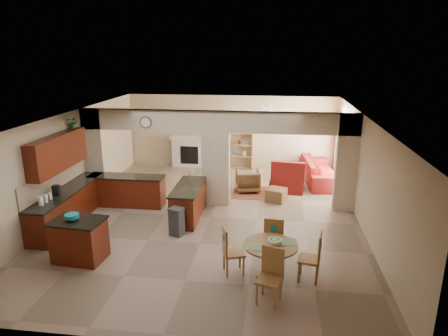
# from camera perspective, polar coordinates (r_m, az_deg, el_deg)

# --- Properties ---
(floor) EXTENTS (10.00, 10.00, 0.00)m
(floor) POSITION_cam_1_polar(r_m,az_deg,el_deg) (11.14, -1.91, -7.00)
(floor) COLOR #88705E
(floor) RESTS_ON ground
(ceiling) EXTENTS (10.00, 10.00, 0.00)m
(ceiling) POSITION_cam_1_polar(r_m,az_deg,el_deg) (10.34, -2.05, 7.37)
(ceiling) COLOR white
(ceiling) RESTS_ON wall_back
(wall_back) EXTENTS (8.00, 0.00, 8.00)m
(wall_back) POSITION_cam_1_polar(r_m,az_deg,el_deg) (15.47, 1.01, 5.17)
(wall_back) COLOR #C3B38F
(wall_back) RESTS_ON floor
(wall_front) EXTENTS (8.00, 0.00, 8.00)m
(wall_front) POSITION_cam_1_polar(r_m,az_deg,el_deg) (6.15, -9.69, -13.39)
(wall_front) COLOR #C3B38F
(wall_front) RESTS_ON floor
(wall_left) EXTENTS (0.00, 10.00, 10.00)m
(wall_left) POSITION_cam_1_polar(r_m,az_deg,el_deg) (11.96, -21.26, 0.63)
(wall_left) COLOR #C3B38F
(wall_left) RESTS_ON floor
(wall_right) EXTENTS (0.00, 10.00, 10.00)m
(wall_right) POSITION_cam_1_polar(r_m,az_deg,el_deg) (10.78, 19.51, -0.85)
(wall_right) COLOR #C3B38F
(wall_right) RESTS_ON floor
(partition_left_pier) EXTENTS (0.60, 0.25, 2.80)m
(partition_left_pier) POSITION_cam_1_polar(r_m,az_deg,el_deg) (12.68, -17.97, 1.81)
(partition_left_pier) COLOR #C3B38F
(partition_left_pier) RESTS_ON floor
(partition_center_pier) EXTENTS (0.80, 0.25, 2.20)m
(partition_center_pier) POSITION_cam_1_polar(r_m,az_deg,el_deg) (11.69, -1.18, -0.10)
(partition_center_pier) COLOR #C3B38F
(partition_center_pier) RESTS_ON floor
(partition_right_pier) EXTENTS (0.60, 0.25, 2.80)m
(partition_right_pier) POSITION_cam_1_polar(r_m,az_deg,el_deg) (11.66, 17.10, 0.65)
(partition_right_pier) COLOR #C3B38F
(partition_right_pier) RESTS_ON floor
(partition_header) EXTENTS (8.00, 0.25, 0.60)m
(partition_header) POSITION_cam_1_polar(r_m,az_deg,el_deg) (11.37, -1.22, 6.68)
(partition_header) COLOR #C3B38F
(partition_header) RESTS_ON partition_center_pier
(kitchen_counter) EXTENTS (2.52, 3.29, 1.48)m
(kitchen_counter) POSITION_cam_1_polar(r_m,az_deg,el_deg) (11.69, -18.15, -4.23)
(kitchen_counter) COLOR #3C1707
(kitchen_counter) RESTS_ON floor
(upper_cabinets) EXTENTS (0.35, 2.40, 0.90)m
(upper_cabinets) POSITION_cam_1_polar(r_m,az_deg,el_deg) (11.07, -22.64, 2.06)
(upper_cabinets) COLOR #3C1707
(upper_cabinets) RESTS_ON wall_left
(peninsula) EXTENTS (0.70, 1.85, 0.91)m
(peninsula) POSITION_cam_1_polar(r_m,az_deg,el_deg) (10.97, -5.13, -4.86)
(peninsula) COLOR #3C1707
(peninsula) RESTS_ON floor
(wall_clock) EXTENTS (0.34, 0.03, 0.34)m
(wall_clock) POSITION_cam_1_polar(r_m,az_deg,el_deg) (11.70, -11.12, 6.40)
(wall_clock) COLOR #52321B
(wall_clock) RESTS_ON partition_header
(rug) EXTENTS (1.60, 1.30, 0.01)m
(rug) POSITION_cam_1_polar(r_m,az_deg,el_deg) (12.97, 4.83, -3.56)
(rug) COLOR brown
(rug) RESTS_ON floor
(fireplace) EXTENTS (1.60, 0.35, 1.20)m
(fireplace) POSITION_cam_1_polar(r_m,az_deg,el_deg) (15.74, -4.88, 2.37)
(fireplace) COLOR silver
(fireplace) RESTS_ON floor
(shelving_unit) EXTENTS (1.00, 0.32, 1.80)m
(shelving_unit) POSITION_cam_1_polar(r_m,az_deg,el_deg) (15.37, 2.22, 3.18)
(shelving_unit) COLOR #A17437
(shelving_unit) RESTS_ON floor
(window_a) EXTENTS (0.02, 0.90, 1.90)m
(window_a) POSITION_cam_1_polar(r_m,az_deg,el_deg) (13.00, 17.30, 1.31)
(window_a) COLOR white
(window_a) RESTS_ON wall_right
(window_b) EXTENTS (0.02, 0.90, 1.90)m
(window_b) POSITION_cam_1_polar(r_m,az_deg,el_deg) (14.63, 16.22, 3.04)
(window_b) COLOR white
(window_b) RESTS_ON wall_right
(glazed_door) EXTENTS (0.02, 0.70, 2.10)m
(glazed_door) POSITION_cam_1_polar(r_m,az_deg,el_deg) (13.85, 16.68, 1.63)
(glazed_door) COLOR white
(glazed_door) RESTS_ON wall_right
(drape_a_left) EXTENTS (0.10, 0.28, 2.30)m
(drape_a_left) POSITION_cam_1_polar(r_m,az_deg,el_deg) (12.42, 17.56, 0.60)
(drape_a_left) COLOR #42231A
(drape_a_left) RESTS_ON wall_right
(drape_a_right) EXTENTS (0.10, 0.28, 2.30)m
(drape_a_right) POSITION_cam_1_polar(r_m,az_deg,el_deg) (13.56, 16.72, 1.98)
(drape_a_right) COLOR #42231A
(drape_a_right) RESTS_ON wall_right
(drape_b_left) EXTENTS (0.10, 0.28, 2.30)m
(drape_b_left) POSITION_cam_1_polar(r_m,az_deg,el_deg) (14.04, 16.41, 2.48)
(drape_b_left) COLOR #42231A
(drape_b_left) RESTS_ON wall_right
(drape_b_right) EXTENTS (0.10, 0.28, 2.30)m
(drape_b_right) POSITION_cam_1_polar(r_m,az_deg,el_deg) (15.20, 15.75, 3.57)
(drape_b_right) COLOR #42231A
(drape_b_right) RESTS_ON wall_right
(ceiling_fan) EXTENTS (1.00, 1.00, 0.10)m
(ceiling_fan) POSITION_cam_1_polar(r_m,az_deg,el_deg) (13.21, 6.60, 8.22)
(ceiling_fan) COLOR white
(ceiling_fan) RESTS_ON ceiling
(kitchen_island) EXTENTS (1.15, 0.87, 0.94)m
(kitchen_island) POSITION_cam_1_polar(r_m,az_deg,el_deg) (9.37, -19.96, -9.62)
(kitchen_island) COLOR #3C1707
(kitchen_island) RESTS_ON floor
(teal_bowl) EXTENTS (0.30, 0.30, 0.14)m
(teal_bowl) POSITION_cam_1_polar(r_m,az_deg,el_deg) (9.17, -20.89, -6.60)
(teal_bowl) COLOR teal
(teal_bowl) RESTS_ON kitchen_island
(trash_can) EXTENTS (0.39, 0.36, 0.66)m
(trash_can) POSITION_cam_1_polar(r_m,az_deg,el_deg) (10.04, -6.78, -7.78)
(trash_can) COLOR #2E2E31
(trash_can) RESTS_ON floor
(dining_table) EXTENTS (1.09, 1.09, 0.74)m
(dining_table) POSITION_cam_1_polar(r_m,az_deg,el_deg) (8.22, 6.62, -12.30)
(dining_table) COLOR #A17437
(dining_table) RESTS_ON floor
(fruit_bowl) EXTENTS (0.28, 0.28, 0.15)m
(fruit_bowl) POSITION_cam_1_polar(r_m,az_deg,el_deg) (8.04, 7.24, -10.42)
(fruit_bowl) COLOR #87AD25
(fruit_bowl) RESTS_ON dining_table
(sofa) EXTENTS (2.80, 1.33, 0.79)m
(sofa) POSITION_cam_1_polar(r_m,az_deg,el_deg) (14.33, 13.57, -0.37)
(sofa) COLOR maroon
(sofa) RESTS_ON floor
(chaise) EXTENTS (1.15, 0.98, 0.43)m
(chaise) POSITION_cam_1_polar(r_m,az_deg,el_deg) (13.26, 8.98, -2.29)
(chaise) COLOR maroon
(chaise) RESTS_ON floor
(armchair) EXTENTS (0.88, 0.90, 0.71)m
(armchair) POSITION_cam_1_polar(r_m,az_deg,el_deg) (13.03, 3.43, -1.81)
(armchair) COLOR maroon
(armchair) RESTS_ON floor
(ottoman) EXTENTS (0.68, 0.68, 0.39)m
(ottoman) POSITION_cam_1_polar(r_m,az_deg,el_deg) (12.31, 7.48, -3.82)
(ottoman) COLOR maroon
(ottoman) RESTS_ON floor
(plant) EXTENTS (0.34, 0.30, 0.34)m
(plant) POSITION_cam_1_polar(r_m,az_deg,el_deg) (11.77, -20.70, 6.16)
(plant) COLOR #1F5015
(plant) RESTS_ON upper_cabinets
(chair_north) EXTENTS (0.45, 0.45, 1.02)m
(chair_north) POSITION_cam_1_polar(r_m,az_deg,el_deg) (8.81, 7.13, -9.79)
(chair_north) COLOR #A17437
(chair_north) RESTS_ON floor
(chair_east) EXTENTS (0.48, 0.48, 1.02)m
(chair_east) POSITION_cam_1_polar(r_m,az_deg,el_deg) (8.24, 12.72, -12.06)
(chair_east) COLOR #A17437
(chair_east) RESTS_ON floor
(chair_south) EXTENTS (0.52, 0.52, 1.02)m
(chair_south) POSITION_cam_1_polar(r_m,az_deg,el_deg) (7.54, 6.71, -14.64)
(chair_south) COLOR #A17437
(chair_south) RESTS_ON floor
(chair_west) EXTENTS (0.53, 0.53, 1.02)m
(chair_west) POSITION_cam_1_polar(r_m,az_deg,el_deg) (8.29, 0.83, -11.45)
(chair_west) COLOR #A17437
(chair_west) RESTS_ON floor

